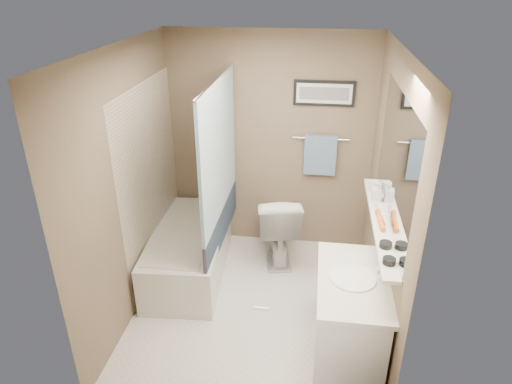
# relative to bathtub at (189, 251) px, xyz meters

# --- Properties ---
(ground) EXTENTS (2.50, 2.50, 0.00)m
(ground) POSITION_rel_bathtub_xyz_m (0.75, -0.47, -0.25)
(ground) COLOR silver
(ground) RESTS_ON ground
(ceiling) EXTENTS (2.20, 2.50, 0.04)m
(ceiling) POSITION_rel_bathtub_xyz_m (0.75, -0.47, 2.13)
(ceiling) COLOR white
(ceiling) RESTS_ON wall_back
(wall_back) EXTENTS (2.20, 0.04, 2.40)m
(wall_back) POSITION_rel_bathtub_xyz_m (0.75, 0.76, 0.95)
(wall_back) COLOR brown
(wall_back) RESTS_ON ground
(wall_front) EXTENTS (2.20, 0.04, 2.40)m
(wall_front) POSITION_rel_bathtub_xyz_m (0.75, -1.70, 0.95)
(wall_front) COLOR brown
(wall_front) RESTS_ON ground
(wall_left) EXTENTS (0.04, 2.50, 2.40)m
(wall_left) POSITION_rel_bathtub_xyz_m (-0.33, -0.47, 0.95)
(wall_left) COLOR brown
(wall_left) RESTS_ON ground
(wall_right) EXTENTS (0.04, 2.50, 2.40)m
(wall_right) POSITION_rel_bathtub_xyz_m (1.83, -0.47, 0.95)
(wall_right) COLOR brown
(wall_right) RESTS_ON ground
(tile_surround) EXTENTS (0.02, 1.55, 2.00)m
(tile_surround) POSITION_rel_bathtub_xyz_m (-0.34, 0.03, 0.75)
(tile_surround) COLOR #C8B397
(tile_surround) RESTS_ON wall_left
(curtain_rod) EXTENTS (0.02, 1.55, 0.02)m
(curtain_rod) POSITION_rel_bathtub_xyz_m (0.35, 0.03, 1.80)
(curtain_rod) COLOR silver
(curtain_rod) RESTS_ON wall_left
(curtain_upper) EXTENTS (0.03, 1.45, 1.28)m
(curtain_upper) POSITION_rel_bathtub_xyz_m (0.35, 0.03, 1.15)
(curtain_upper) COLOR silver
(curtain_upper) RESTS_ON curtain_rod
(curtain_lower) EXTENTS (0.03, 1.45, 0.36)m
(curtain_lower) POSITION_rel_bathtub_xyz_m (0.35, 0.03, 0.33)
(curtain_lower) COLOR #273649
(curtain_lower) RESTS_ON curtain_rod
(mirror) EXTENTS (0.02, 1.60, 1.00)m
(mirror) POSITION_rel_bathtub_xyz_m (1.84, -0.62, 1.37)
(mirror) COLOR silver
(mirror) RESTS_ON wall_right
(shelf) EXTENTS (0.12, 1.60, 0.03)m
(shelf) POSITION_rel_bathtub_xyz_m (1.79, -0.62, 0.85)
(shelf) COLOR silver
(shelf) RESTS_ON wall_right
(towel_bar) EXTENTS (0.60, 0.02, 0.02)m
(towel_bar) POSITION_rel_bathtub_xyz_m (1.30, 0.74, 1.05)
(towel_bar) COLOR silver
(towel_bar) RESTS_ON wall_back
(towel) EXTENTS (0.34, 0.05, 0.44)m
(towel) POSITION_rel_bathtub_xyz_m (1.30, 0.72, 0.87)
(towel) COLOR #90AFD1
(towel) RESTS_ON towel_bar
(art_frame) EXTENTS (0.62, 0.02, 0.26)m
(art_frame) POSITION_rel_bathtub_xyz_m (1.30, 0.76, 1.53)
(art_frame) COLOR black
(art_frame) RESTS_ON wall_back
(art_mat) EXTENTS (0.56, 0.00, 0.20)m
(art_mat) POSITION_rel_bathtub_xyz_m (1.30, 0.75, 1.53)
(art_mat) COLOR white
(art_mat) RESTS_ON art_frame
(art_image) EXTENTS (0.50, 0.00, 0.13)m
(art_image) POSITION_rel_bathtub_xyz_m (1.30, 0.74, 1.53)
(art_image) COLOR #595959
(art_image) RESTS_ON art_mat
(door) EXTENTS (0.80, 0.02, 2.00)m
(door) POSITION_rel_bathtub_xyz_m (1.30, -1.71, 0.75)
(door) COLOR silver
(door) RESTS_ON wall_front
(door_handle) EXTENTS (0.10, 0.02, 0.02)m
(door_handle) POSITION_rel_bathtub_xyz_m (0.97, -1.66, 0.75)
(door_handle) COLOR silver
(door_handle) RESTS_ON door
(bathtub) EXTENTS (0.80, 1.54, 0.50)m
(bathtub) POSITION_rel_bathtub_xyz_m (0.00, 0.00, 0.00)
(bathtub) COLOR silver
(bathtub) RESTS_ON ground
(tub_rim) EXTENTS (0.56, 1.36, 0.02)m
(tub_rim) POSITION_rel_bathtub_xyz_m (-0.00, 0.00, 0.25)
(tub_rim) COLOR beige
(tub_rim) RESTS_ON bathtub
(toilet) EXTENTS (0.59, 0.86, 0.80)m
(toilet) POSITION_rel_bathtub_xyz_m (0.88, 0.41, 0.15)
(toilet) COLOR silver
(toilet) RESTS_ON ground
(vanity) EXTENTS (0.55, 0.93, 0.80)m
(vanity) POSITION_rel_bathtub_xyz_m (1.60, -1.05, 0.15)
(vanity) COLOR white
(vanity) RESTS_ON ground
(countertop) EXTENTS (0.54, 0.96, 0.04)m
(countertop) POSITION_rel_bathtub_xyz_m (1.59, -1.05, 0.57)
(countertop) COLOR silver
(countertop) RESTS_ON vanity
(sink_basin) EXTENTS (0.34, 0.34, 0.01)m
(sink_basin) POSITION_rel_bathtub_xyz_m (1.58, -1.05, 0.60)
(sink_basin) COLOR white
(sink_basin) RESTS_ON countertop
(faucet_spout) EXTENTS (0.02, 0.02, 0.10)m
(faucet_spout) POSITION_rel_bathtub_xyz_m (1.78, -1.05, 0.64)
(faucet_spout) COLOR silver
(faucet_spout) RESTS_ON countertop
(faucet_knob) EXTENTS (0.05, 0.05, 0.05)m
(faucet_knob) POSITION_rel_bathtub_xyz_m (1.78, -0.95, 0.62)
(faucet_knob) COLOR white
(faucet_knob) RESTS_ON countertop
(candle_bowl_near) EXTENTS (0.09, 0.09, 0.04)m
(candle_bowl_near) POSITION_rel_bathtub_xyz_m (1.79, -1.22, 0.89)
(candle_bowl_near) COLOR black
(candle_bowl_near) RESTS_ON shelf
(candle_bowl_far) EXTENTS (0.09, 0.09, 0.04)m
(candle_bowl_far) POSITION_rel_bathtub_xyz_m (1.79, -1.02, 0.89)
(candle_bowl_far) COLOR black
(candle_bowl_far) RESTS_ON shelf
(hair_brush_front) EXTENTS (0.05, 0.22, 0.04)m
(hair_brush_front) POSITION_rel_bathtub_xyz_m (1.79, -0.70, 0.89)
(hair_brush_front) COLOR orange
(hair_brush_front) RESTS_ON shelf
(hair_brush_back) EXTENTS (0.06, 0.22, 0.04)m
(hair_brush_back) POSITION_rel_bathtub_xyz_m (1.79, -0.62, 0.89)
(hair_brush_back) COLOR #C9511C
(hair_brush_back) RESTS_ON shelf
(pink_comb) EXTENTS (0.05, 0.16, 0.01)m
(pink_comb) POSITION_rel_bathtub_xyz_m (1.79, -0.41, 0.87)
(pink_comb) COLOR pink
(pink_comb) RESTS_ON shelf
(glass_jar) EXTENTS (0.08, 0.08, 0.10)m
(glass_jar) POSITION_rel_bathtub_xyz_m (1.79, -0.09, 0.92)
(glass_jar) COLOR silver
(glass_jar) RESTS_ON shelf
(soap_bottle) EXTENTS (0.08, 0.08, 0.17)m
(soap_bottle) POSITION_rel_bathtub_xyz_m (1.79, -0.27, 0.95)
(soap_bottle) COLOR #999999
(soap_bottle) RESTS_ON shelf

